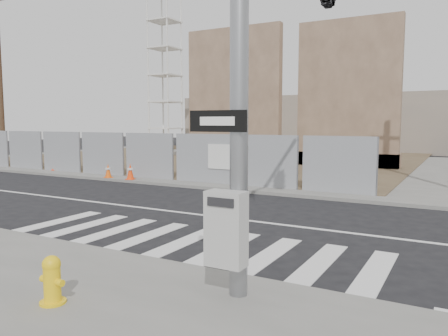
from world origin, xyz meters
The scene contains 13 objects.
ground centered at (0.00, 0.00, 0.00)m, with size 100.00×100.00×0.00m, color black.
sidewalk_far centered at (0.00, 14.00, 0.06)m, with size 50.00×20.00×0.12m, color slate.
signal_pole centered at (2.49, -2.05, 4.78)m, with size 0.96×5.87×7.00m.
chain_link_fence centered at (-10.00, 5.00, 1.12)m, with size 24.60×0.04×2.00m, color gray.
concrete_wall_left centered at (-7.00, 13.08, 3.38)m, with size 6.00×1.30×8.00m.
concrete_wall_right centered at (-0.50, 14.08, 3.38)m, with size 5.50×1.30×8.00m.
crane_tower centered at (-15.00, 17.00, 9.02)m, with size 2.60×2.60×18.15m.
utility_pole_left centered at (-18.00, 5.50, 5.20)m, with size 1.60×0.28×10.00m.
fire_hydrant centered at (0.41, -6.32, 0.45)m, with size 0.41×0.36×0.68m.
traffic_cone_a centered at (-13.28, 5.10, 0.42)m, with size 0.41×0.41×0.62m.
traffic_cone_b centered at (-8.71, 4.22, 0.43)m, with size 0.40×0.40×0.63m.
traffic_cone_c centered at (-7.42, 4.22, 0.46)m, with size 0.46×0.46×0.71m.
traffic_cone_d centered at (0.55, 5.44, 0.48)m, with size 0.39×0.39×0.73m.
Camera 1 is at (5.28, -10.23, 2.61)m, focal length 35.00 mm.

